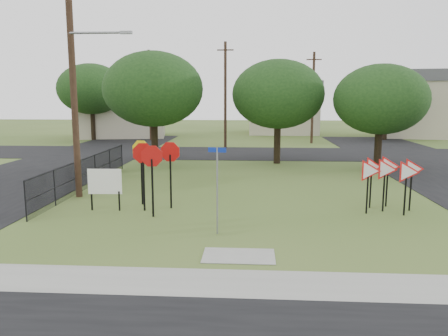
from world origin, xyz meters
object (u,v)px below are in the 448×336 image
at_px(yield_sign_cluster, 388,171).
at_px(info_board, 105,183).
at_px(street_name_sign, 217,185).
at_px(stop_sign_cluster, 152,160).

xyz_separation_m(yield_sign_cluster, info_board, (-10.90, -0.64, -0.48)).
relative_size(street_name_sign, yield_sign_cluster, 1.04).
height_order(yield_sign_cluster, info_board, yield_sign_cluster).
distance_m(stop_sign_cluster, yield_sign_cluster, 9.11).
xyz_separation_m(street_name_sign, yield_sign_cluster, (6.32, 3.30, -0.06)).
xyz_separation_m(street_name_sign, info_board, (-4.58, 2.66, -0.54)).
relative_size(yield_sign_cluster, info_board, 1.65).
bearing_deg(street_name_sign, info_board, 149.84).
bearing_deg(yield_sign_cluster, info_board, -176.65).
bearing_deg(yield_sign_cluster, street_name_sign, -152.46).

